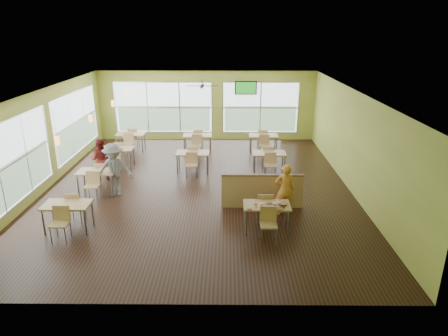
% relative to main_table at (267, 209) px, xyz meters
% --- Properties ---
extents(room, '(12.00, 12.04, 3.20)m').
position_rel_main_table_xyz_m(room, '(-2.00, 3.00, 0.97)').
color(room, black).
rests_on(room, ground).
extents(window_bays, '(9.24, 10.24, 2.38)m').
position_rel_main_table_xyz_m(window_bays, '(-4.65, 6.08, 0.85)').
color(window_bays, white).
rests_on(window_bays, room).
extents(main_table, '(1.22, 1.52, 0.87)m').
position_rel_main_table_xyz_m(main_table, '(0.00, 0.00, 0.00)').
color(main_table, tan).
rests_on(main_table, floor).
extents(half_wall_divider, '(2.40, 0.14, 1.04)m').
position_rel_main_table_xyz_m(half_wall_divider, '(0.00, 1.45, -0.11)').
color(half_wall_divider, tan).
rests_on(half_wall_divider, floor).
extents(dining_tables, '(6.92, 8.72, 0.87)m').
position_rel_main_table_xyz_m(dining_tables, '(-3.05, 4.71, -0.00)').
color(dining_tables, tan).
rests_on(dining_tables, floor).
extents(pendant_lights, '(0.11, 7.31, 0.86)m').
position_rel_main_table_xyz_m(pendant_lights, '(-5.20, 3.68, 1.82)').
color(pendant_lights, '#2D2119').
rests_on(pendant_lights, ceiling).
extents(ceiling_fan, '(1.25, 1.25, 0.29)m').
position_rel_main_table_xyz_m(ceiling_fan, '(-2.00, 6.00, 2.32)').
color(ceiling_fan, '#2D2119').
rests_on(ceiling_fan, ceiling).
extents(tv_backwall, '(1.00, 0.07, 0.60)m').
position_rel_main_table_xyz_m(tv_backwall, '(-0.20, 8.90, 1.82)').
color(tv_backwall, black).
rests_on(tv_backwall, wall_back).
extents(man_plaid, '(0.56, 0.37, 1.52)m').
position_rel_main_table_xyz_m(man_plaid, '(0.59, 0.95, 0.13)').
color(man_plaid, '#CE5D16').
rests_on(man_plaid, floor).
extents(patron_maroon, '(0.72, 0.57, 1.46)m').
position_rel_main_table_xyz_m(patron_maroon, '(-5.44, 3.74, 0.10)').
color(patron_maroon, maroon).
rests_on(patron_maroon, floor).
extents(patron_grey, '(1.21, 0.85, 1.71)m').
position_rel_main_table_xyz_m(patron_grey, '(-4.58, 2.32, 0.22)').
color(patron_grey, slate).
rests_on(patron_grey, floor).
extents(cup_blue, '(0.09, 0.09, 0.32)m').
position_rel_main_table_xyz_m(cup_blue, '(-0.30, -0.12, 0.18)').
color(cup_blue, white).
rests_on(cup_blue, main_table).
extents(cup_yellow, '(0.10, 0.10, 0.35)m').
position_rel_main_table_xyz_m(cup_yellow, '(-0.15, -0.20, 0.19)').
color(cup_yellow, white).
rests_on(cup_yellow, main_table).
extents(cup_red_near, '(0.11, 0.11, 0.38)m').
position_rel_main_table_xyz_m(cup_red_near, '(0.17, -0.17, 0.20)').
color(cup_red_near, white).
rests_on(cup_red_near, main_table).
extents(cup_red_far, '(0.10, 0.10, 0.38)m').
position_rel_main_table_xyz_m(cup_red_far, '(0.30, -0.14, 0.19)').
color(cup_red_far, white).
rests_on(cup_red_far, main_table).
extents(food_basket, '(0.24, 0.24, 0.05)m').
position_rel_main_table_xyz_m(food_basket, '(0.39, -0.03, 0.15)').
color(food_basket, black).
rests_on(food_basket, main_table).
extents(ketchup_cup, '(0.05, 0.05, 0.02)m').
position_rel_main_table_xyz_m(ketchup_cup, '(0.41, -0.22, 0.13)').
color(ketchup_cup, '#A22100').
rests_on(ketchup_cup, main_table).
extents(wrapper_left, '(0.17, 0.16, 0.04)m').
position_rel_main_table_xyz_m(wrapper_left, '(-0.47, -0.30, 0.14)').
color(wrapper_left, '#AF7F54').
rests_on(wrapper_left, main_table).
extents(wrapper_mid, '(0.20, 0.18, 0.05)m').
position_rel_main_table_xyz_m(wrapper_mid, '(0.06, 0.07, 0.14)').
color(wrapper_mid, '#AF7F54').
rests_on(wrapper_mid, main_table).
extents(wrapper_right, '(0.19, 0.18, 0.04)m').
position_rel_main_table_xyz_m(wrapper_right, '(0.30, -0.30, 0.14)').
color(wrapper_right, '#AF7F54').
rests_on(wrapper_right, main_table).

